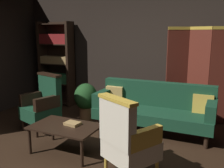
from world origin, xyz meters
TOP-DOWN VIEW (x-y plane):
  - ground_plane at (0.00, 0.00)m, footprint 10.00×10.00m
  - back_wall at (0.00, 2.45)m, footprint 7.20×0.10m
  - folding_screen at (1.20, 2.30)m, footprint 1.25×0.29m
  - bookshelf at (-2.15, 2.19)m, footprint 0.90×0.32m
  - velvet_couch at (0.55, 1.45)m, footprint 2.12×0.78m
  - coffee_table at (-0.43, 0.05)m, footprint 1.00×0.64m
  - armchair_gilt_accent at (0.65, -0.17)m, footprint 0.79×0.78m
  - armchair_wing_left at (-1.33, 0.64)m, footprint 0.73×0.72m
  - potted_plant at (-0.88, 1.43)m, footprint 0.48×0.48m
  - book_tan_leather at (-0.34, 0.12)m, footprint 0.24×0.19m

SIDE VIEW (x-z plane):
  - ground_plane at x=0.00m, z-range 0.00..0.00m
  - coffee_table at x=-0.43m, z-range 0.16..0.58m
  - book_tan_leather at x=-0.34m, z-range 0.42..0.46m
  - potted_plant at x=-0.88m, z-range 0.06..0.83m
  - velvet_couch at x=0.55m, z-range 0.01..0.89m
  - armchair_gilt_accent at x=0.65m, z-range -0.03..1.01m
  - armchair_wing_left at x=-1.33m, z-range -0.03..1.01m
  - folding_screen at x=1.20m, z-range 0.04..1.94m
  - bookshelf at x=-2.15m, z-range 0.05..2.10m
  - back_wall at x=0.00m, z-range 0.00..2.80m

